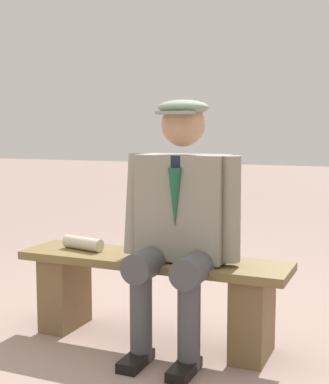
# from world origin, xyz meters

# --- Properties ---
(ground_plane) EXTENTS (30.00, 30.00, 0.00)m
(ground_plane) POSITION_xyz_m (0.00, 0.00, 0.00)
(ground_plane) COLOR gray
(bench) EXTENTS (1.47, 0.36, 0.47)m
(bench) POSITION_xyz_m (0.00, 0.00, 0.29)
(bench) COLOR brown
(bench) RESTS_ON ground
(seated_man) EXTENTS (0.63, 0.56, 1.29)m
(seated_man) POSITION_xyz_m (-0.18, 0.06, 0.71)
(seated_man) COLOR gray
(seated_man) RESTS_ON ground
(rolled_magazine) EXTENTS (0.26, 0.12, 0.07)m
(rolled_magazine) POSITION_xyz_m (0.43, -0.00, 0.50)
(rolled_magazine) COLOR beige
(rolled_magazine) RESTS_ON bench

